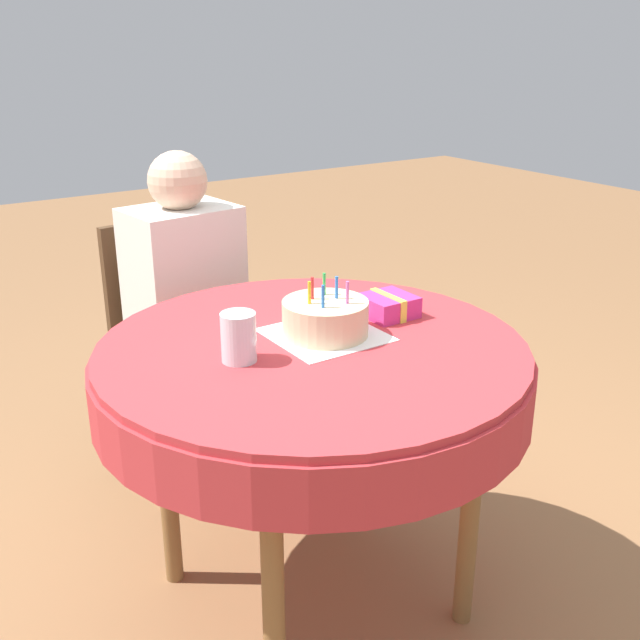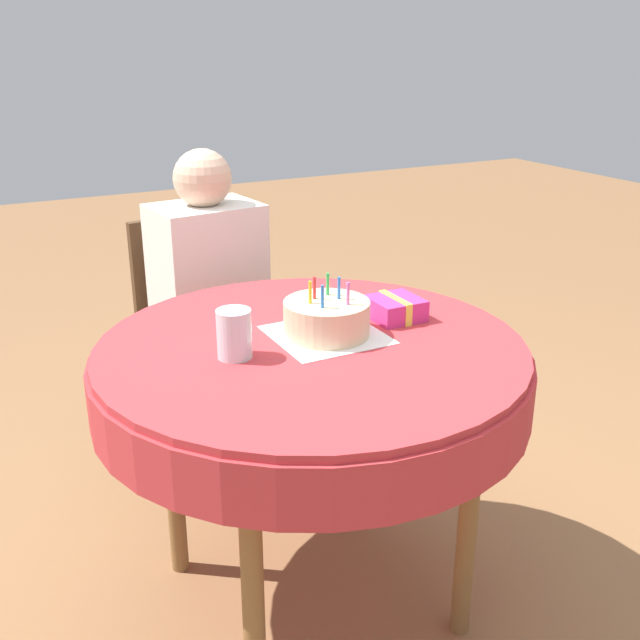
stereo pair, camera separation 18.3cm
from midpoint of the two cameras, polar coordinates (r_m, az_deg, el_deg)
name	(u,v)px [view 1 (the left image)]	position (r m, az deg, el deg)	size (l,w,h in m)	color
ground_plane	(313,597)	(2.25, -3.02, -20.39)	(12.00, 12.00, 0.00)	#8C603D
dining_table	(312,378)	(1.87, -3.41, -4.47)	(1.08, 1.08, 0.77)	#BC3338
chair	(178,339)	(2.69, -12.72, -1.49)	(0.47, 0.47, 0.89)	#4C331E
person	(188,291)	(2.54, -12.07, 2.14)	(0.37, 0.38, 1.14)	#DBB293
napkin	(325,335)	(1.88, -2.39, -1.17)	(0.27, 0.27, 0.00)	white
birthday_cake	(325,318)	(1.87, -2.41, 0.12)	(0.22, 0.22, 0.15)	beige
drinking_glass	(239,337)	(1.74, -9.24, -1.36)	(0.08, 0.08, 0.12)	silver
gift_box	(388,306)	(2.00, 2.60, 1.05)	(0.13, 0.14, 0.06)	#D13384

